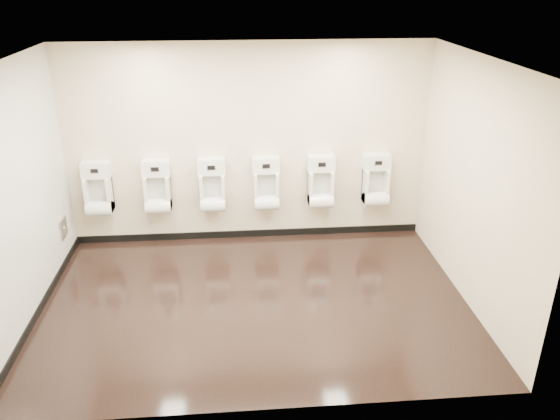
{
  "coord_description": "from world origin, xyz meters",
  "views": [
    {
      "loc": [
        -0.18,
        -5.51,
        3.63
      ],
      "look_at": [
        0.34,
        0.55,
        0.94
      ],
      "focal_mm": 35.0,
      "sensor_mm": 36.0,
      "label": 1
    }
  ],
  "objects_px": {
    "urinal_1": "(158,191)",
    "urinal_4": "(321,186)",
    "urinal_0": "(98,193)",
    "urinal_2": "(213,189)",
    "access_panel": "(63,228)",
    "urinal_5": "(376,184)",
    "urinal_3": "(266,187)"
  },
  "relations": [
    {
      "from": "access_panel",
      "to": "urinal_0",
      "type": "relative_size",
      "value": 0.34
    },
    {
      "from": "urinal_2",
      "to": "urinal_3",
      "type": "bearing_deg",
      "value": 0.0
    },
    {
      "from": "urinal_1",
      "to": "urinal_2",
      "type": "xyz_separation_m",
      "value": [
        0.76,
        0.0,
        0.0
      ]
    },
    {
      "from": "urinal_3",
      "to": "urinal_4",
      "type": "distance_m",
      "value": 0.77
    },
    {
      "from": "urinal_0",
      "to": "urinal_3",
      "type": "distance_m",
      "value": 2.31
    },
    {
      "from": "urinal_2",
      "to": "urinal_5",
      "type": "height_order",
      "value": "same"
    },
    {
      "from": "urinal_1",
      "to": "urinal_4",
      "type": "xyz_separation_m",
      "value": [
        2.28,
        0.0,
        0.0
      ]
    },
    {
      "from": "access_panel",
      "to": "urinal_2",
      "type": "relative_size",
      "value": 0.34
    },
    {
      "from": "urinal_0",
      "to": "urinal_2",
      "type": "relative_size",
      "value": 1.0
    },
    {
      "from": "access_panel",
      "to": "urinal_0",
      "type": "xyz_separation_m",
      "value": [
        0.41,
        0.42,
        0.32
      ]
    },
    {
      "from": "urinal_0",
      "to": "urinal_4",
      "type": "xyz_separation_m",
      "value": [
        3.08,
        0.0,
        0.0
      ]
    },
    {
      "from": "access_panel",
      "to": "urinal_3",
      "type": "bearing_deg",
      "value": 8.78
    },
    {
      "from": "urinal_1",
      "to": "urinal_2",
      "type": "relative_size",
      "value": 1.0
    },
    {
      "from": "urinal_1",
      "to": "urinal_2",
      "type": "height_order",
      "value": "same"
    },
    {
      "from": "access_panel",
      "to": "urinal_1",
      "type": "height_order",
      "value": "urinal_1"
    },
    {
      "from": "access_panel",
      "to": "urinal_5",
      "type": "distance_m",
      "value": 4.32
    },
    {
      "from": "urinal_1",
      "to": "urinal_4",
      "type": "relative_size",
      "value": 1.0
    },
    {
      "from": "urinal_0",
      "to": "urinal_4",
      "type": "relative_size",
      "value": 1.0
    },
    {
      "from": "urinal_1",
      "to": "urinal_3",
      "type": "xyz_separation_m",
      "value": [
        1.51,
        0.0,
        0.0
      ]
    },
    {
      "from": "urinal_1",
      "to": "urinal_3",
      "type": "relative_size",
      "value": 1.0
    },
    {
      "from": "urinal_1",
      "to": "urinal_4",
      "type": "height_order",
      "value": "same"
    },
    {
      "from": "urinal_3",
      "to": "urinal_4",
      "type": "bearing_deg",
      "value": 0.0
    },
    {
      "from": "urinal_0",
      "to": "urinal_5",
      "type": "bearing_deg",
      "value": 0.0
    },
    {
      "from": "urinal_5",
      "to": "access_panel",
      "type": "bearing_deg",
      "value": -174.41
    },
    {
      "from": "urinal_1",
      "to": "urinal_3",
      "type": "distance_m",
      "value": 1.51
    },
    {
      "from": "urinal_2",
      "to": "access_panel",
      "type": "bearing_deg",
      "value": -167.95
    },
    {
      "from": "access_panel",
      "to": "urinal_2",
      "type": "height_order",
      "value": "urinal_2"
    },
    {
      "from": "urinal_2",
      "to": "urinal_4",
      "type": "height_order",
      "value": "same"
    },
    {
      "from": "urinal_0",
      "to": "urinal_5",
      "type": "distance_m",
      "value": 3.88
    },
    {
      "from": "urinal_1",
      "to": "urinal_5",
      "type": "distance_m",
      "value": 3.08
    },
    {
      "from": "urinal_4",
      "to": "urinal_5",
      "type": "xyz_separation_m",
      "value": [
        0.8,
        0.0,
        0.0
      ]
    },
    {
      "from": "urinal_2",
      "to": "urinal_5",
      "type": "xyz_separation_m",
      "value": [
        2.32,
        0.0,
        0.0
      ]
    }
  ]
}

